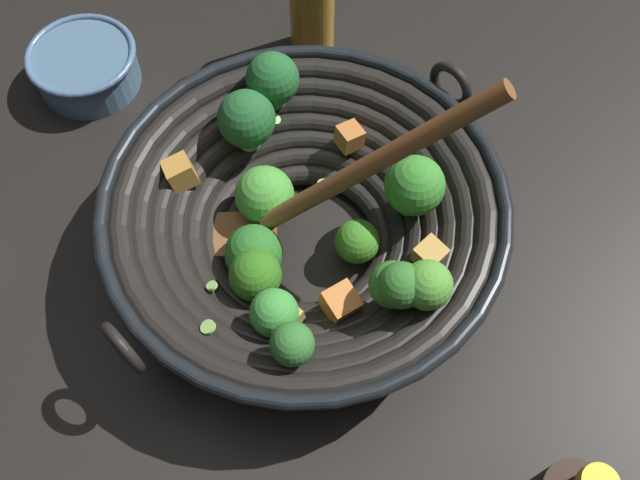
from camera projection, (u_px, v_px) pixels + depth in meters
name	position (u px, v px, depth m)	size (l,w,h in m)	color
ground_plane	(306.00, 250.00, 0.74)	(4.00, 4.00, 0.00)	black
wok	(305.00, 218.00, 0.68)	(0.39, 0.39, 0.25)	black
prep_bowl	(85.00, 66.00, 0.82)	(0.13, 0.13, 0.05)	slate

